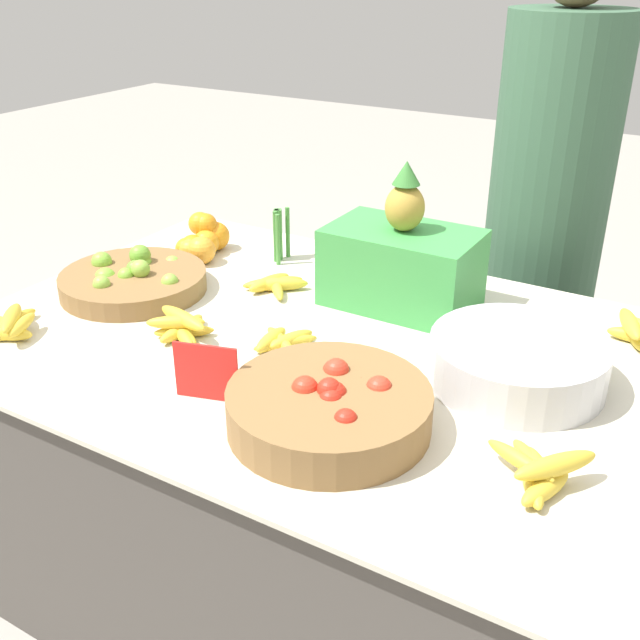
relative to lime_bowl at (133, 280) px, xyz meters
name	(u,v)px	position (x,y,z in m)	size (l,w,h in m)	color
ground_plane	(320,577)	(0.55, 0.01, -0.75)	(12.00, 12.00, 0.00)	#A39E93
market_table	(320,469)	(0.55, 0.01, -0.39)	(1.59, 1.09, 0.72)	#4C4742
lime_bowl	(133,280)	(0.00, 0.00, 0.00)	(0.37, 0.37, 0.10)	olive
tomato_basket	(329,407)	(0.73, -0.27, 0.01)	(0.37, 0.37, 0.10)	olive
orange_pile	(202,241)	(0.00, 0.28, 0.02)	(0.14, 0.19, 0.11)	orange
metal_bowl	(517,362)	(0.98, 0.06, 0.02)	(0.35, 0.35, 0.10)	silver
price_sign	(206,372)	(0.48, -0.31, 0.03)	(0.12, 0.04, 0.12)	red
produce_crate	(402,263)	(0.62, 0.28, 0.08)	(0.36, 0.22, 0.36)	green
veg_bundle	(279,235)	(0.20, 0.37, 0.04)	(0.04, 0.08, 0.15)	#428438
banana_bunch_front_right	(282,341)	(0.49, -0.06, -0.01)	(0.13, 0.14, 0.03)	gold
banana_bunch_middle_left	(640,335)	(1.16, 0.35, 0.00)	(0.15, 0.17, 0.06)	gold
banana_bunch_front_left	(274,284)	(0.30, 0.19, -0.01)	(0.16, 0.15, 0.04)	gold
banana_bunch_back_center	(540,472)	(1.11, -0.24, 0.00)	(0.19, 0.18, 0.06)	gold
banana_bunch_middle_right	(8,326)	(-0.07, -0.33, -0.01)	(0.16, 0.18, 0.06)	gold
banana_bunch_front_center	(182,327)	(0.27, -0.13, -0.01)	(0.16, 0.15, 0.06)	gold
vendor_person	(542,243)	(0.80, 0.90, -0.03)	(0.34, 0.34, 1.55)	#385B42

